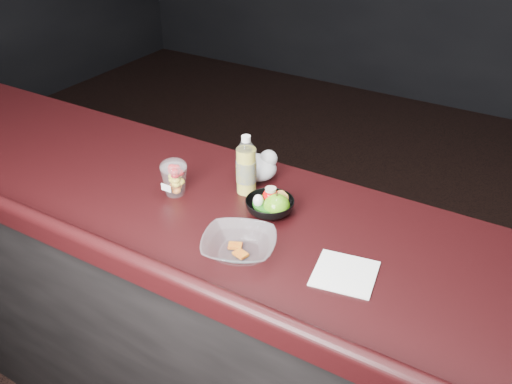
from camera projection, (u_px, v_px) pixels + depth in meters
The scene contains 8 objects.
counter at pixel (258, 343), 1.97m from camera, with size 4.06×0.71×1.02m.
lemonade_bottle at pixel (246, 169), 1.81m from camera, with size 0.07×0.07×0.20m.
fruit_cup at pixel (174, 177), 1.81m from camera, with size 0.09×0.09×0.12m.
green_apple at pixel (277, 206), 1.71m from camera, with size 0.08×0.08×0.08m.
plastic_bag at pixel (258, 166), 1.90m from camera, with size 0.14×0.12×0.11m.
snack_bowl at pixel (269, 205), 1.73m from camera, with size 0.18×0.18×0.08m.
takeout_bowl at pixel (239, 246), 1.56m from camera, with size 0.27×0.27×0.05m.
paper_napkin at pixel (345, 273), 1.50m from camera, with size 0.16×0.16×0.00m, color white.
Camera 1 is at (0.73, -0.91, 1.99)m, focal length 40.00 mm.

